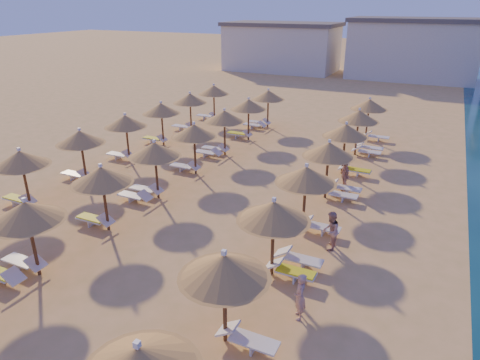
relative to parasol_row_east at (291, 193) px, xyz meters
The scene contains 9 objects.
ground 4.50m from the parasol_row_east, 161.52° to the right, with size 220.00×220.00×0.00m, color #E4A664.
hotel_blocks 44.97m from the parasol_row_east, 88.81° to the left, with size 49.03×9.48×8.10m.
parasol_row_east is the anchor object (origin of this frame).
parasol_row_west 7.50m from the parasol_row_east, behind, with size 2.56×35.04×3.02m.
parasol_row_inland 12.74m from the parasol_row_east, 163.54° to the left, with size 2.56×27.82×3.02m.
loungers 6.15m from the parasol_row_east, behind, with size 15.41×33.05×0.66m.
beachgoer_a 4.27m from the parasol_row_east, 65.89° to the right, with size 0.56×0.37×1.54m, color tan.
beachgoer_b 2.33m from the parasol_row_east, 28.49° to the left, with size 0.77×0.60×1.59m, color tan.
beachgoer_c 7.01m from the parasol_row_east, 84.95° to the left, with size 0.94×0.39×1.61m, color tan.
Camera 1 is at (8.10, -12.71, 9.01)m, focal length 32.00 mm.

